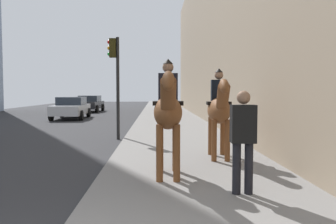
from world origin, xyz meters
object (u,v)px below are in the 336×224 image
object	(u,v)px
mounted_horse_near	(168,111)
traffic_light_near_curb	(115,71)
car_mid_lane	(71,108)
car_far_lane	(90,103)
pedestrian_greeting	(243,135)
mounted_horse_far	(219,109)

from	to	relation	value
mounted_horse_near	traffic_light_near_curb	bearing A→B (deg)	-163.08
mounted_horse_near	traffic_light_near_curb	distance (m)	6.71
mounted_horse_near	car_mid_lane	world-z (taller)	mounted_horse_near
mounted_horse_near	car_far_lane	bearing A→B (deg)	-164.44
pedestrian_greeting	car_far_lane	world-z (taller)	pedestrian_greeting
pedestrian_greeting	traffic_light_near_curb	xyz separation A→B (m)	(7.59, 2.93, 1.46)
mounted_horse_far	traffic_light_near_curb	bearing A→B (deg)	-142.07
mounted_horse_far	car_mid_lane	world-z (taller)	mounted_horse_far
mounted_horse_far	traffic_light_near_curb	world-z (taller)	traffic_light_near_curb
pedestrian_greeting	car_far_lane	distance (m)	26.96
car_mid_lane	car_far_lane	size ratio (longest dim) A/B	1.01
mounted_horse_far	car_mid_lane	bearing A→B (deg)	-150.67
mounted_horse_far	car_far_lane	bearing A→B (deg)	-158.49
car_far_lane	traffic_light_near_curb	bearing A→B (deg)	14.92
pedestrian_greeting	car_far_lane	xyz separation A→B (m)	(25.94, 7.32, -0.35)
mounted_horse_near	car_mid_lane	size ratio (longest dim) A/B	0.50
mounted_horse_near	car_far_lane	world-z (taller)	mounted_horse_near
pedestrian_greeting	car_far_lane	size ratio (longest dim) A/B	0.37
pedestrian_greeting	traffic_light_near_curb	distance (m)	8.26
traffic_light_near_curb	car_mid_lane	bearing A→B (deg)	21.73
car_mid_lane	car_far_lane	world-z (taller)	same
mounted_horse_near	pedestrian_greeting	xyz separation A→B (m)	(-1.21, -1.19, -0.33)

